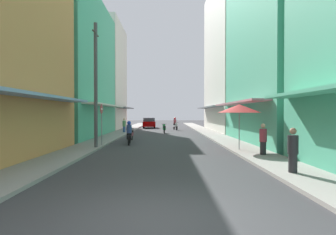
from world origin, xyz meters
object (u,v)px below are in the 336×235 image
object	(u,v)px
pedestrian_far	(293,152)
pedestrian_midway	(124,126)
pedestrian_crossing	(263,140)
street_sign_no_entry	(102,119)
vendor_umbrella	(239,109)
parked_car	(149,123)
motorbike_maroon	(131,134)
motorbike_white	(175,124)
utility_pole	(96,85)
motorbike_green	(164,129)
motorbike_black	(129,134)

from	to	relation	value
pedestrian_far	pedestrian_midway	bearing A→B (deg)	114.18
pedestrian_crossing	street_sign_no_entry	distance (m)	9.45
pedestrian_midway	pedestrian_crossing	distance (m)	17.76
vendor_umbrella	pedestrian_midway	bearing A→B (deg)	121.53
parked_car	vendor_umbrella	xyz separation A→B (m)	(6.41, -23.98, 1.60)
motorbike_maroon	vendor_umbrella	distance (m)	9.05
motorbike_maroon	parked_car	bearing A→B (deg)	89.32
motorbike_white	utility_pole	size ratio (longest dim) A/B	0.24
motorbike_white	pedestrian_midway	distance (m)	7.90
motorbike_green	pedestrian_crossing	xyz separation A→B (m)	(4.83, -15.29, 0.29)
pedestrian_crossing	motorbike_black	bearing A→B (deg)	143.37
motorbike_green	utility_pole	bearing A→B (deg)	-107.23
motorbike_black	utility_pole	distance (m)	4.18
motorbike_green	parked_car	size ratio (longest dim) A/B	0.43
pedestrian_far	vendor_umbrella	bearing A→B (deg)	92.79
pedestrian_crossing	utility_pole	bearing A→B (deg)	161.75
motorbike_maroon	pedestrian_crossing	xyz separation A→B (m)	(7.30, -7.61, 0.29)
pedestrian_crossing	street_sign_no_entry	size ratio (longest dim) A/B	0.60
parked_car	utility_pole	xyz separation A→B (m)	(-1.60, -22.84, 2.99)
motorbike_maroon	pedestrian_crossing	world-z (taller)	pedestrian_crossing
motorbike_maroon	pedestrian_far	bearing A→B (deg)	-58.95
pedestrian_midway	pedestrian_far	size ratio (longest dim) A/B	0.98
street_sign_no_entry	utility_pole	bearing A→B (deg)	-95.93
motorbike_black	parked_car	world-z (taller)	motorbike_black
motorbike_maroon	pedestrian_crossing	distance (m)	10.55
motorbike_white	street_sign_no_entry	xyz separation A→B (m)	(-5.10, -17.13, 1.01)
motorbike_white	street_sign_no_entry	size ratio (longest dim) A/B	0.67
pedestrian_midway	pedestrian_crossing	bearing A→B (deg)	-59.53
pedestrian_midway	parked_car	bearing A→B (deg)	79.54
motorbike_white	parked_car	distance (m)	5.96
vendor_umbrella	utility_pole	bearing A→B (deg)	171.89
pedestrian_far	motorbike_black	bearing A→B (deg)	126.23
motorbike_black	motorbike_green	world-z (taller)	motorbike_black
street_sign_no_entry	motorbike_black	bearing A→B (deg)	43.84
pedestrian_far	pedestrian_crossing	bearing A→B (deg)	84.07
parked_car	utility_pole	world-z (taller)	utility_pole
vendor_umbrella	motorbike_maroon	bearing A→B (deg)	138.42
motorbike_green	pedestrian_crossing	bearing A→B (deg)	-72.46
motorbike_green	parked_car	distance (m)	10.66
motorbike_black	motorbike_white	world-z (taller)	same
motorbike_green	pedestrian_far	bearing A→B (deg)	-76.97
pedestrian_far	utility_pole	bearing A→B (deg)	140.95
motorbike_maroon	utility_pole	bearing A→B (deg)	-106.28
motorbike_black	pedestrian_far	bearing A→B (deg)	-53.77
utility_pole	pedestrian_midway	bearing A→B (deg)	91.47
motorbike_green	utility_pole	xyz separation A→B (m)	(-3.85, -12.42, 3.22)
motorbike_black	motorbike_maroon	size ratio (longest dim) A/B	1.00
motorbike_black	vendor_umbrella	size ratio (longest dim) A/B	0.70
pedestrian_crossing	vendor_umbrella	distance (m)	2.41
pedestrian_far	vendor_umbrella	distance (m)	5.80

